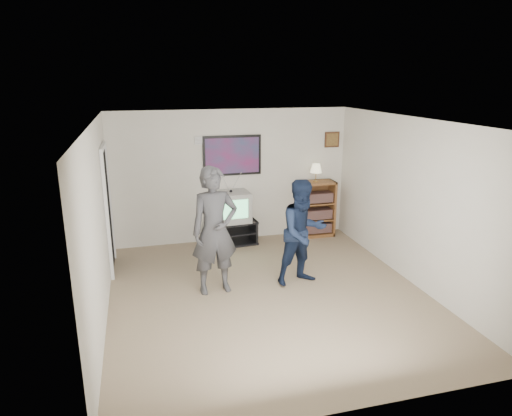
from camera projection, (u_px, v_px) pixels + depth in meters
name	position (u px, v px, depth m)	size (l,w,h in m)	color
room_shell	(263.00, 206.00, 6.62)	(4.51, 5.00, 2.51)	brown
media_stand	(232.00, 232.00, 8.63)	(0.95, 0.58, 0.45)	black
crt_television	(231.00, 207.00, 8.49)	(0.66, 0.56, 0.56)	#9E9E99
bookshelf	(317.00, 209.00, 9.01)	(0.67, 0.38, 1.10)	brown
table_lamp	(316.00, 173.00, 8.79)	(0.22, 0.22, 0.36)	#FFF6C1
person_tall	(215.00, 231.00, 6.53)	(0.68, 0.45, 1.87)	#39393C
person_short	(303.00, 232.00, 6.84)	(0.79, 0.61, 1.62)	#131D34
controller_left	(214.00, 203.00, 6.66)	(0.03, 0.11, 0.03)	white
controller_right	(300.00, 217.00, 7.03)	(0.03, 0.11, 0.03)	white
poster	(232.00, 156.00, 8.49)	(1.10, 0.03, 0.75)	black
air_vent	(202.00, 140.00, 8.27)	(0.28, 0.02, 0.14)	white
small_picture	(332.00, 140.00, 8.92)	(0.30, 0.03, 0.30)	#341A10
doorway	(108.00, 210.00, 7.31)	(0.03, 0.85, 2.00)	black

